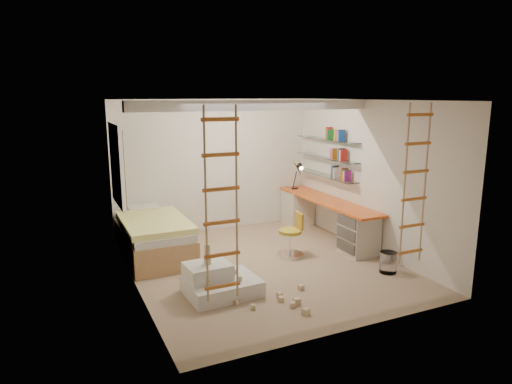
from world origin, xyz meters
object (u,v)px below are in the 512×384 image
play_platform (218,282)px  swivel_chair (291,240)px  desk (326,217)px  bed (154,237)px

play_platform → swivel_chair: bearing=28.6°
desk → swivel_chair: desk is taller
desk → play_platform: desk is taller
desk → play_platform: 3.15m
desk → play_platform: size_ratio=2.79×
desk → swivel_chair: (-1.10, -0.64, -0.13)m
desk → bed: desk is taller
desk → bed: size_ratio=1.40×
bed → swivel_chair: size_ratio=2.68×
bed → swivel_chair: 2.33m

